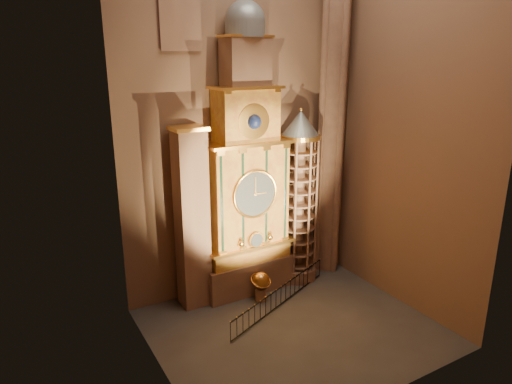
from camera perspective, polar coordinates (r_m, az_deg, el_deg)
floor at (r=24.97m, az=4.66°, el=-16.60°), size 14.00×14.00×0.00m
wall_back at (r=26.16m, az=-2.38°, el=10.78°), size 22.00×0.00×22.00m
wall_left at (r=17.97m, az=-13.34°, el=7.67°), size 0.00×22.00×22.00m
wall_right at (r=25.74m, az=18.38°, el=9.87°), size 0.00×22.00×22.00m
astronomical_clock at (r=26.06m, az=-1.21°, el=1.08°), size 5.60×2.41×16.70m
portrait_tower at (r=25.15m, az=-8.01°, el=-3.32°), size 1.80×1.60×10.20m
stair_turret at (r=28.05m, az=5.34°, el=-0.86°), size 2.50×2.50×10.80m
gothic_pier at (r=28.71m, az=9.62°, el=11.09°), size 2.04×2.04×22.00m
celestial_globe at (r=26.84m, az=0.61°, el=-11.38°), size 1.44×1.39×1.76m
iron_railing at (r=26.53m, az=3.13°, el=-12.84°), size 8.23×3.55×1.15m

